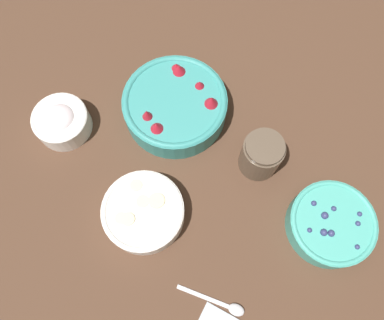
% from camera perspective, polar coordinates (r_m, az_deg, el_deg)
% --- Properties ---
extents(ground_plane, '(4.00, 4.00, 0.00)m').
position_cam_1_polar(ground_plane, '(0.82, 2.85, -1.97)').
color(ground_plane, '#4C3323').
extents(bowl_strawberries, '(0.23, 0.23, 0.09)m').
position_cam_1_polar(bowl_strawberries, '(0.84, -2.58, 8.40)').
color(bowl_strawberries, teal).
rests_on(bowl_strawberries, ground_plane).
extents(bowl_blueberries, '(0.17, 0.17, 0.06)m').
position_cam_1_polar(bowl_blueberries, '(0.81, 20.43, -9.10)').
color(bowl_blueberries, '#47AD9E').
rests_on(bowl_blueberries, ground_plane).
extents(bowl_bananas, '(0.17, 0.17, 0.05)m').
position_cam_1_polar(bowl_bananas, '(0.77, -7.31, -8.01)').
color(bowl_bananas, white).
rests_on(bowl_bananas, ground_plane).
extents(bowl_cream, '(0.12, 0.12, 0.06)m').
position_cam_1_polar(bowl_cream, '(0.88, -19.28, 5.64)').
color(bowl_cream, white).
rests_on(bowl_cream, ground_plane).
extents(jar_chocolate, '(0.09, 0.09, 0.10)m').
position_cam_1_polar(jar_chocolate, '(0.80, 10.45, 0.68)').
color(jar_chocolate, brown).
rests_on(jar_chocolate, ground_plane).
extents(spoon, '(0.12, 0.09, 0.01)m').
position_cam_1_polar(spoon, '(0.78, 4.82, -21.13)').
color(spoon, silver).
rests_on(spoon, ground_plane).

